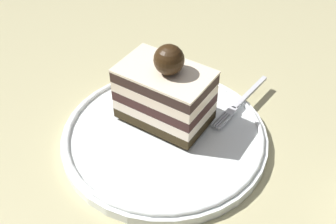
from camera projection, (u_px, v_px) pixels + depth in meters
The scene contains 4 objects.
ground_plane at pixel (146, 158), 0.50m from camera, with size 2.40×2.40×0.00m, color tan.
dessert_plate at pixel (168, 135), 0.52m from camera, with size 0.25×0.25×0.02m.
cake_slice at pixel (168, 92), 0.50m from camera, with size 0.13×0.12×0.11m.
fork at pixel (243, 102), 0.55m from camera, with size 0.09×0.10×0.00m.
Camera 1 is at (0.00, 0.34, 0.38)m, focal length 45.21 mm.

